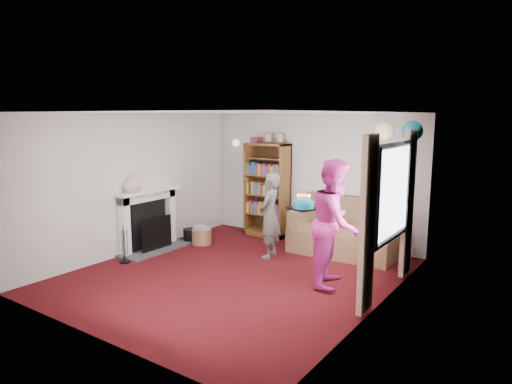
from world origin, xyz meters
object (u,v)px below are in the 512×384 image
Objects in this scene: person_striped at (270,215)px; bookcase at (268,191)px; sofa at (346,233)px; birthday_cake at (303,205)px; person_magenta at (335,223)px.

bookcase is at bearing -159.05° from person_striped.
birthday_cake is (-0.14, -1.36, 0.73)m from sofa.
bookcase is 1.13× the size of sofa.
person_magenta is at bearing -37.25° from bookcase.
bookcase is 1.94m from sofa.
person_striped is (0.84, -1.22, -0.19)m from bookcase.
person_striped is at bearing 157.01° from birthday_cake.
person_striped is at bearing -55.51° from bookcase.
sofa is 1.55m from birthday_cake.
sofa is 1.46m from person_striped.
sofa is at bearing -7.01° from bookcase.
person_magenta reaches higher than sofa.
birthday_cake reaches higher than sofa.
person_striped is at bearing 55.55° from person_magenta.
person_magenta reaches higher than birthday_cake.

